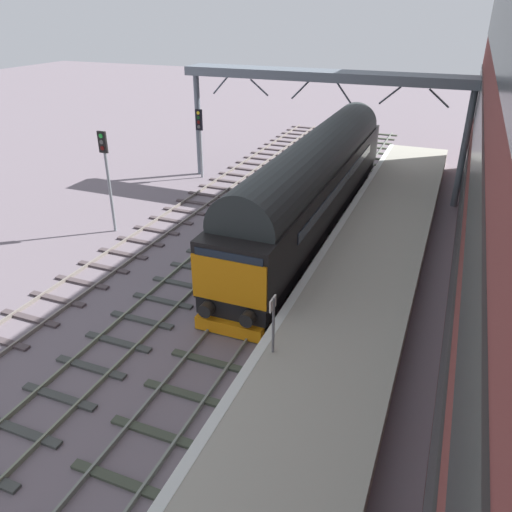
% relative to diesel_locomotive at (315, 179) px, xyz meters
% --- Properties ---
extents(ground_plane, '(140.00, 140.00, 0.00)m').
position_rel_diesel_locomotive_xyz_m(ground_plane, '(-0.00, -7.66, -2.49)').
color(ground_plane, slate).
rests_on(ground_plane, ground).
extents(track_main, '(2.50, 60.00, 0.15)m').
position_rel_diesel_locomotive_xyz_m(track_main, '(-0.00, -7.66, -2.43)').
color(track_main, gray).
rests_on(track_main, ground).
extents(track_adjacent_west, '(2.50, 60.00, 0.15)m').
position_rel_diesel_locomotive_xyz_m(track_adjacent_west, '(-3.21, -7.66, -2.44)').
color(track_adjacent_west, gray).
rests_on(track_adjacent_west, ground).
extents(track_adjacent_far_west, '(2.50, 60.00, 0.15)m').
position_rel_diesel_locomotive_xyz_m(track_adjacent_far_west, '(-6.98, -7.66, -2.44)').
color(track_adjacent_far_west, gray).
rests_on(track_adjacent_far_west, ground).
extents(station_platform, '(4.00, 44.00, 1.01)m').
position_rel_diesel_locomotive_xyz_m(station_platform, '(3.60, -7.66, -1.99)').
color(station_platform, '#A9A799').
rests_on(station_platform, ground).
extents(diesel_locomotive, '(2.74, 20.34, 4.68)m').
position_rel_diesel_locomotive_xyz_m(diesel_locomotive, '(0.00, 0.00, 0.00)').
color(diesel_locomotive, black).
rests_on(diesel_locomotive, ground).
extents(signal_post_mid, '(0.44, 0.22, 4.94)m').
position_rel_diesel_locomotive_xyz_m(signal_post_mid, '(-8.91, -4.20, 0.66)').
color(signal_post_mid, gray).
rests_on(signal_post_mid, ground).
extents(signal_post_far, '(0.44, 0.22, 4.33)m').
position_rel_diesel_locomotive_xyz_m(signal_post_far, '(-8.91, 5.10, 0.34)').
color(signal_post_far, gray).
rests_on(signal_post_far, ground).
extents(platform_number_sign, '(0.10, 0.44, 1.81)m').
position_rel_diesel_locomotive_xyz_m(platform_number_sign, '(2.13, -11.58, -0.27)').
color(platform_number_sign, slate).
rests_on(platform_number_sign, station_platform).
extents(overhead_footbridge, '(16.28, 2.00, 6.80)m').
position_rel_diesel_locomotive_xyz_m(overhead_footbridge, '(-1.44, 5.81, 3.75)').
color(overhead_footbridge, slate).
rests_on(overhead_footbridge, ground).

